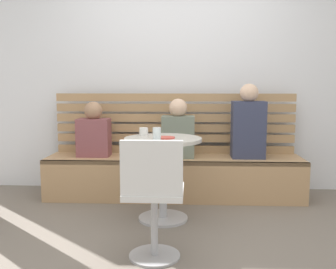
{
  "coord_description": "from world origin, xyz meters",
  "views": [
    {
      "loc": [
        0.13,
        -2.76,
        1.19
      ],
      "look_at": [
        -0.04,
        0.66,
        0.75
      ],
      "focal_mm": 40.53,
      "sensor_mm": 36.0,
      "label": 1
    }
  ],
  "objects": [
    {
      "name": "person_child_left",
      "position": [
        0.04,
        1.19,
        0.71
      ],
      "size": [
        0.34,
        0.22,
        0.62
      ],
      "color": "slate",
      "rests_on": "booth_bench"
    },
    {
      "name": "cafe_table",
      "position": [
        -0.07,
        0.51,
        0.52
      ],
      "size": [
        0.68,
        0.68,
        0.74
      ],
      "color": "#ADADB2",
      "rests_on": "ground"
    },
    {
      "name": "cup_ceramic_white",
      "position": [
        -0.26,
        0.67,
        0.78
      ],
      "size": [
        0.08,
        0.08,
        0.07
      ],
      "primitive_type": "cylinder",
      "color": "white",
      "rests_on": "cafe_table"
    },
    {
      "name": "person_child_middle",
      "position": [
        -0.86,
        1.21,
        0.7
      ],
      "size": [
        0.34,
        0.22,
        0.58
      ],
      "color": "brown",
      "rests_on": "booth_bench"
    },
    {
      "name": "plate_small",
      "position": [
        -0.05,
        0.48,
        0.75
      ],
      "size": [
        0.17,
        0.17,
        0.01
      ],
      "primitive_type": "cylinder",
      "color": "#DB4C42",
      "rests_on": "cafe_table"
    },
    {
      "name": "white_chair",
      "position": [
        -0.09,
        -0.3,
        0.46
      ],
      "size": [
        0.41,
        0.41,
        0.85
      ],
      "color": "#ADADB2",
      "rests_on": "ground"
    },
    {
      "name": "booth_bench",
      "position": [
        0.0,
        1.2,
        0.22
      ],
      "size": [
        2.7,
        0.52,
        0.44
      ],
      "color": "tan",
      "rests_on": "ground"
    },
    {
      "name": "person_adult",
      "position": [
        0.77,
        1.2,
        0.79
      ],
      "size": [
        0.34,
        0.22,
        0.77
      ],
      "color": "#333851",
      "rests_on": "booth_bench"
    },
    {
      "name": "ground",
      "position": [
        0.0,
        0.0,
        0.0
      ],
      "size": [
        8.0,
        8.0,
        0.0
      ],
      "primitive_type": "plane",
      "color": "#70665B"
    },
    {
      "name": "back_wall",
      "position": [
        0.0,
        1.64,
        1.45
      ],
      "size": [
        5.2,
        0.1,
        2.9
      ],
      "primitive_type": "cube",
      "color": "silver",
      "rests_on": "ground"
    },
    {
      "name": "cup_water_clear",
      "position": [
        -0.11,
        0.34,
        0.8
      ],
      "size": [
        0.07,
        0.07,
        0.11
      ],
      "primitive_type": "cylinder",
      "color": "white",
      "rests_on": "cafe_table"
    },
    {
      "name": "booth_backrest",
      "position": [
        0.0,
        1.44,
        0.78
      ],
      "size": [
        2.65,
        0.04,
        0.67
      ],
      "color": "#A68157",
      "rests_on": "booth_bench"
    }
  ]
}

